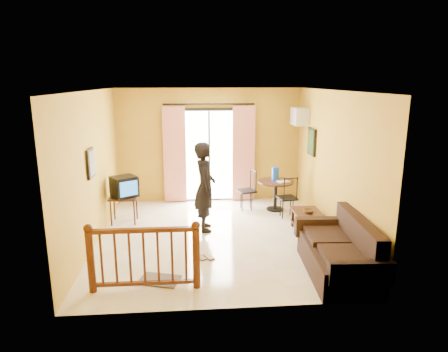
{
  "coord_description": "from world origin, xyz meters",
  "views": [
    {
      "loc": [
        -0.44,
        -7.26,
        2.99
      ],
      "look_at": [
        0.18,
        0.2,
        1.18
      ],
      "focal_mm": 32.0,
      "sensor_mm": 36.0,
      "label": 1
    }
  ],
  "objects": [
    {
      "name": "air_conditioner",
      "position": [
        2.09,
        1.95,
        2.15
      ],
      "size": [
        0.31,
        0.6,
        0.4
      ],
      "color": "silver",
      "rests_on": "room_shell"
    },
    {
      "name": "television",
      "position": [
        -1.87,
        1.0,
        0.8
      ],
      "size": [
        0.64,
        0.63,
        0.43
      ],
      "rotation": [
        0.0,
        0.0,
        0.6
      ],
      "color": "black",
      "rests_on": "tv_table"
    },
    {
      "name": "room_shell",
      "position": [
        0.0,
        0.0,
        1.7
      ],
      "size": [
        5.0,
        5.0,
        5.0
      ],
      "color": "white",
      "rests_on": "ground"
    },
    {
      "name": "standing_person",
      "position": [
        -0.18,
        0.44,
        0.9
      ],
      "size": [
        0.47,
        0.68,
        1.8
      ],
      "primitive_type": "imported",
      "rotation": [
        0.0,
        0.0,
        1.64
      ],
      "color": "black",
      "rests_on": "ground"
    },
    {
      "name": "ground",
      "position": [
        0.0,
        0.0,
        0.0
      ],
      "size": [
        5.0,
        5.0,
        0.0
      ],
      "primitive_type": "plane",
      "color": "beige",
      "rests_on": "ground"
    },
    {
      "name": "coffee_table",
      "position": [
        1.85,
        0.04,
        0.28
      ],
      "size": [
        0.53,
        0.96,
        0.42
      ],
      "color": "black",
      "rests_on": "ground"
    },
    {
      "name": "dining_chairs",
      "position": [
        1.24,
        1.34,
        0.0
      ],
      "size": [
        1.29,
        1.12,
        0.95
      ],
      "color": "black",
      "rests_on": "ground"
    },
    {
      "name": "water_jug",
      "position": [
        1.5,
        1.66,
        0.85
      ],
      "size": [
        0.17,
        0.17,
        0.31
      ],
      "primitive_type": "cylinder",
      "color": "blue",
      "rests_on": "dining_table"
    },
    {
      "name": "sandals",
      "position": [
        -0.25,
        -0.92,
        0.01
      ],
      "size": [
        0.35,
        0.27,
        0.03
      ],
      "color": "brown",
      "rests_on": "ground"
    },
    {
      "name": "picture_left",
      "position": [
        -2.22,
        -0.2,
        1.55
      ],
      "size": [
        0.05,
        0.42,
        0.52
      ],
      "color": "black",
      "rests_on": "room_shell"
    },
    {
      "name": "stair_balustrade",
      "position": [
        -1.15,
        -1.9,
        0.56
      ],
      "size": [
        1.63,
        0.13,
        1.04
      ],
      "color": "#471E0F",
      "rests_on": "ground"
    },
    {
      "name": "tv_table",
      "position": [
        -1.9,
        1.01,
        0.5
      ],
      "size": [
        0.58,
        0.48,
        0.58
      ],
      "color": "black",
      "rests_on": "ground"
    },
    {
      "name": "bowl",
      "position": [
        1.85,
        0.07,
        0.46
      ],
      "size": [
        0.26,
        0.26,
        0.07
      ],
      "primitive_type": "imported",
      "rotation": [
        0.0,
        0.0,
        -0.32
      ],
      "color": "brown",
      "rests_on": "coffee_table"
    },
    {
      "name": "dining_table",
      "position": [
        1.5,
        1.58,
        0.55
      ],
      "size": [
        0.84,
        0.84,
        0.7
      ],
      "color": "black",
      "rests_on": "ground"
    },
    {
      "name": "serving_tray",
      "position": [
        1.66,
        1.48,
        0.71
      ],
      "size": [
        0.32,
        0.26,
        0.02
      ],
      "primitive_type": "cube",
      "rotation": [
        0.0,
        0.0,
        0.33
      ],
      "color": "beige",
      "rests_on": "dining_table"
    },
    {
      "name": "balcony_door",
      "position": [
        0.0,
        2.43,
        1.19
      ],
      "size": [
        2.25,
        0.14,
        2.46
      ],
      "color": "black",
      "rests_on": "ground"
    },
    {
      "name": "botanical_print",
      "position": [
        2.22,
        1.3,
        1.65
      ],
      "size": [
        0.05,
        0.5,
        0.6
      ],
      "color": "black",
      "rests_on": "room_shell"
    },
    {
      "name": "sofa",
      "position": [
        1.86,
        -1.66,
        0.34
      ],
      "size": [
        0.99,
        1.95,
        0.91
      ],
      "rotation": [
        0.0,
        0.0,
        -0.06
      ],
      "color": "black",
      "rests_on": "ground"
    },
    {
      "name": "doormat",
      "position": [
        -0.97,
        -1.65,
        0.01
      ],
      "size": [
        0.69,
        0.55,
        0.02
      ],
      "primitive_type": "cube",
      "rotation": [
        0.0,
        0.0,
        -0.28
      ],
      "color": "#534942",
      "rests_on": "ground"
    }
  ]
}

